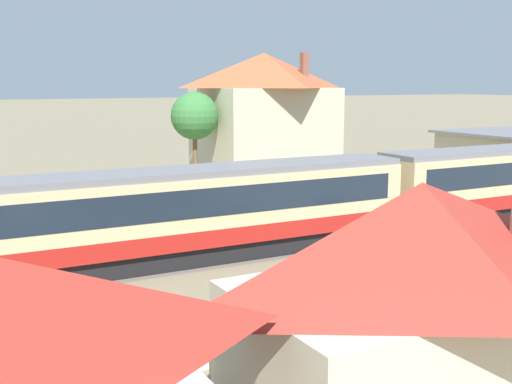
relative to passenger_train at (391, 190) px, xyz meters
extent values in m
cylinder|color=black|center=(3.69, -0.72, -1.91)|extent=(0.90, 0.18, 0.90)
cylinder|color=black|center=(3.69, 0.72, -1.91)|extent=(0.90, 0.18, 0.90)
cube|color=#AD1E19|center=(-11.01, 0.00, -1.06)|extent=(20.58, 3.16, 0.80)
cube|color=#D1B784|center=(-11.01, 0.00, 0.47)|extent=(20.58, 3.16, 2.26)
cube|color=#192330|center=(-11.01, 0.00, 0.58)|extent=(18.94, 3.20, 1.27)
cube|color=slate|center=(-11.01, 0.00, 1.75)|extent=(20.58, 2.97, 0.30)
cube|color=black|center=(-11.01, 0.00, -1.90)|extent=(19.76, 2.72, 0.88)
cylinder|color=black|center=(-4.22, -0.72, -1.91)|extent=(0.90, 0.18, 0.90)
cylinder|color=black|center=(-4.22, 0.72, -1.91)|extent=(0.90, 0.18, 0.90)
cylinder|color=black|center=(-17.81, -0.72, -1.91)|extent=(0.90, 0.18, 0.90)
cylinder|color=black|center=(-17.81, 0.72, -1.91)|extent=(0.90, 0.18, 0.90)
cube|color=#665B51|center=(-11.92, 0.00, -2.36)|extent=(138.42, 3.60, 0.01)
cube|color=#4C4238|center=(-11.92, -0.72, -2.34)|extent=(138.42, 0.12, 0.04)
cube|color=#4C4238|center=(-11.92, 0.72, -2.34)|extent=(138.42, 0.12, 0.04)
cube|color=beige|center=(3.63, 20.64, 1.45)|extent=(10.04, 8.79, 7.62)
pyramid|color=#B25633|center=(3.63, 20.64, 6.68)|extent=(10.84, 9.49, 2.84)
cube|color=brown|center=(6.44, 18.88, 6.82)|extent=(0.56, 0.56, 2.56)
cube|color=beige|center=(-11.28, -14.46, -0.87)|extent=(9.33, 5.43, 2.97)
pyramid|color=#9E2D23|center=(-11.28, -14.46, 1.92)|extent=(10.08, 5.86, 2.62)
cube|color=white|center=(-0.94, -6.86, -1.91)|extent=(2.19, 4.76, 0.56)
cube|color=#192330|center=(-0.93, -6.99, -1.40)|extent=(1.75, 2.43, 0.45)
cylinder|color=black|center=(-0.26, -5.36, -2.05)|extent=(0.62, 0.20, 0.62)
cylinder|color=black|center=(-1.87, -5.49, -2.05)|extent=(0.62, 0.20, 0.62)
cylinder|color=black|center=(-1.63, -8.35, -2.05)|extent=(0.62, 0.20, 0.62)
cylinder|color=brown|center=(-3.28, 19.14, -0.14)|extent=(0.35, 0.35, 4.44)
sphere|color=#387538|center=(-3.28, 19.14, 3.18)|extent=(3.66, 3.66, 3.66)
camera|label=1|loc=(-22.49, -26.48, 5.71)|focal=45.00mm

